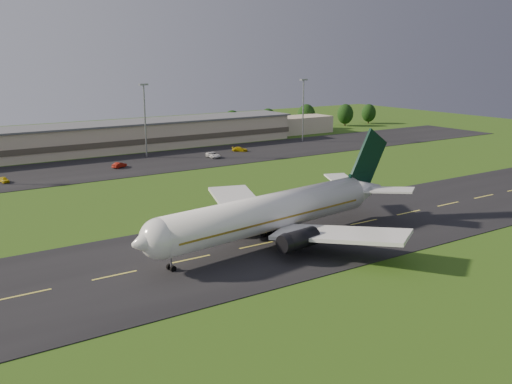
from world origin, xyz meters
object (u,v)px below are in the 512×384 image
service_vehicle_d (240,149)px  light_mast_east (303,103)px  light_mast_centre (145,112)px  service_vehicle_a (4,180)px  airliner (273,213)px  service_vehicle_b (119,165)px  terminal (129,136)px  service_vehicle_c (213,155)px

service_vehicle_d → light_mast_east: bearing=-38.8°
light_mast_centre → service_vehicle_d: light_mast_centre is taller
light_mast_centre → service_vehicle_a: (-39.45, -12.85, -12.02)m
airliner → service_vehicle_b: (1.14, 69.41, -3.88)m
light_mast_centre → service_vehicle_b: bearing=-138.3°
terminal → service_vehicle_d: 33.95m
service_vehicle_a → service_vehicle_b: 27.80m
light_mast_centre → service_vehicle_d: size_ratio=4.38×
terminal → light_mast_east: size_ratio=7.13×
terminal → service_vehicle_a: terminal is taller
airliner → service_vehicle_d: bearing=54.0°
airliner → light_mast_east: 105.15m
airliner → terminal: 97.13m
service_vehicle_a → service_vehicle_d: service_vehicle_d is taller
light_mast_centre → service_vehicle_c: (15.22, -10.74, -11.89)m
service_vehicle_c → light_mast_centre: bearing=145.2°
light_mast_centre → service_vehicle_c: size_ratio=3.79×
terminal → light_mast_centre: size_ratio=7.13×
airliner → service_vehicle_a: bearing=103.9°
light_mast_centre → service_vehicle_b: size_ratio=4.90×
light_mast_east → light_mast_centre: bearing=180.0°
airliner → light_mast_centre: bearing=73.2°
light_mast_east → service_vehicle_d: 31.18m
airliner → service_vehicle_d: 83.94m
service_vehicle_d → airliner: bearing=-169.2°
terminal → service_vehicle_d: bearing=-41.1°
service_vehicle_c → service_vehicle_d: service_vehicle_c is taller
light_mast_east → service_vehicle_d: bearing=-167.9°
airliner → service_vehicle_b: 69.53m
service_vehicle_a → service_vehicle_b: bearing=-4.8°
service_vehicle_a → service_vehicle_d: bearing=-3.9°
service_vehicle_c → terminal: bearing=117.6°
light_mast_centre → service_vehicle_c: bearing=-35.2°
service_vehicle_b → terminal: bearing=-54.5°
light_mast_east → service_vehicle_d: size_ratio=4.38×
terminal → light_mast_centre: light_mast_centre is taller
service_vehicle_d → service_vehicle_b: bearing=135.6°
light_mast_east → service_vehicle_a: bearing=-172.3°
airliner → terminal: (14.29, 96.07, -0.67)m
service_vehicle_c → service_vehicle_d: (11.63, 4.69, -0.07)m
light_mast_centre → airliner: bearing=-99.2°
airliner → light_mast_centre: light_mast_centre is taller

